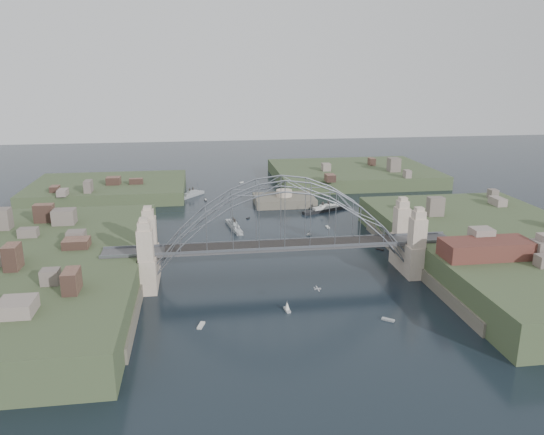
{
  "coord_description": "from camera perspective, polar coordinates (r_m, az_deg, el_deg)",
  "views": [
    {
      "loc": [
        -19.31,
        -117.16,
        49.11
      ],
      "look_at": [
        0.0,
        18.0,
        10.0
      ],
      "focal_mm": 34.67,
      "sensor_mm": 36.0,
      "label": 1
    }
  ],
  "objects": [
    {
      "name": "fort_island",
      "position": [
        196.1,
        1.32,
        1.37
      ],
      "size": [
        22.0,
        16.0,
        9.4
      ],
      "color": "#555043",
      "rests_on": "ground"
    },
    {
      "name": "naval_cruiser_near",
      "position": [
        166.49,
        -4.15,
        -0.96
      ],
      "size": [
        4.69,
        15.48,
        4.61
      ],
      "color": "#999EA1",
      "rests_on": "ground"
    },
    {
      "name": "small_boat_d",
      "position": [
        168.03,
        6.06,
        -1.05
      ],
      "size": [
        0.95,
        2.52,
        0.45
      ],
      "color": "silver",
      "rests_on": "ground"
    },
    {
      "name": "small_boat_a",
      "position": [
        147.68,
        -4.93,
        -3.38
      ],
      "size": [
        2.62,
        1.15,
        1.43
      ],
      "color": "silver",
      "rests_on": "ground"
    },
    {
      "name": "small_boat_e",
      "position": [
        174.66,
        -12.95,
        -0.71
      ],
      "size": [
        3.32,
        1.98,
        0.45
      ],
      "color": "silver",
      "rests_on": "ground"
    },
    {
      "name": "headland_nw",
      "position": [
        220.57,
        -17.25,
        2.52
      ],
      "size": [
        60.0,
        45.0,
        9.0
      ],
      "primitive_type": "cube",
      "color": "#384729",
      "rests_on": "ground"
    },
    {
      "name": "shore_west",
      "position": [
        131.88,
        -24.43,
        -6.47
      ],
      "size": [
        50.5,
        90.0,
        12.0
      ],
      "color": "#384729",
      "rests_on": "ground"
    },
    {
      "name": "small_boat_i",
      "position": [
        149.89,
        11.63,
        -3.42
      ],
      "size": [
        1.98,
        2.02,
        0.45
      ],
      "color": "silver",
      "rests_on": "ground"
    },
    {
      "name": "small_boat_g",
      "position": [
        110.21,
        12.49,
        -10.8
      ],
      "size": [
        2.54,
        2.24,
        0.45
      ],
      "color": "silver",
      "rests_on": "ground"
    },
    {
      "name": "shore_east",
      "position": [
        147.72,
        23.73,
        -4.03
      ],
      "size": [
        50.5,
        90.0,
        12.0
      ],
      "color": "#384729",
      "rests_on": "ground"
    },
    {
      "name": "finger_pier",
      "position": [
        117.02,
        23.03,
        -9.82
      ],
      "size": [
        4.0,
        22.0,
        1.4
      ],
      "primitive_type": "cube",
      "color": "#434345",
      "rests_on": "ground"
    },
    {
      "name": "small_boat_h",
      "position": [
        202.51,
        -7.24,
        1.9
      ],
      "size": [
        0.98,
        1.99,
        1.43
      ],
      "color": "silver",
      "rests_on": "ground"
    },
    {
      "name": "wharf_shed",
      "position": [
        127.2,
        22.25,
        -3.16
      ],
      "size": [
        20.0,
        8.0,
        4.0
      ],
      "primitive_type": "cube",
      "color": "#592D26",
      "rests_on": "shore_east"
    },
    {
      "name": "small_boat_f",
      "position": [
        177.06,
        -2.62,
        -0.08
      ],
      "size": [
        1.31,
        1.42,
        0.45
      ],
      "color": "silver",
      "rests_on": "ground"
    },
    {
      "name": "ground",
      "position": [
        128.5,
        1.14,
        -6.49
      ],
      "size": [
        500.0,
        500.0,
        0.0
      ],
      "primitive_type": "plane",
      "color": "black",
      "rests_on": "ground"
    },
    {
      "name": "aeroplane",
      "position": [
        105.77,
        4.9,
        -7.71
      ],
      "size": [
        1.44,
        2.75,
        0.4
      ],
      "color": "#A4A6AB"
    },
    {
      "name": "headland_ne",
      "position": [
        242.37,
        8.68,
        4.29
      ],
      "size": [
        70.0,
        55.0,
        9.5
      ],
      "primitive_type": "cube",
      "color": "#384729",
      "rests_on": "ground"
    },
    {
      "name": "small_boat_c",
      "position": [
        111.47,
        1.65,
        -9.7
      ],
      "size": [
        1.24,
        2.78,
        2.38
      ],
      "color": "silver",
      "rests_on": "ground"
    },
    {
      "name": "ocean_liner",
      "position": [
        187.02,
        5.84,
        0.9
      ],
      "size": [
        18.34,
        10.16,
        4.65
      ],
      "color": "black",
      "rests_on": "ground"
    },
    {
      "name": "small_boat_b",
      "position": [
        159.69,
        4.02,
        -1.86
      ],
      "size": [
        1.61,
        1.24,
        1.43
      ],
      "color": "silver",
      "rests_on": "ground"
    },
    {
      "name": "small_boat_j",
      "position": [
        106.47,
        -7.72,
        -11.55
      ],
      "size": [
        1.69,
        2.94,
        0.45
      ],
      "color": "silver",
      "rests_on": "ground"
    },
    {
      "name": "bridge",
      "position": [
        124.31,
        1.17,
        -1.23
      ],
      "size": [
        84.0,
        13.8,
        24.6
      ],
      "color": "#434345",
      "rests_on": "ground"
    },
    {
      "name": "small_boat_k",
      "position": [
        232.85,
        -3.33,
        3.82
      ],
      "size": [
        2.07,
        1.96,
        0.45
      ],
      "color": "silver",
      "rests_on": "ground"
    },
    {
      "name": "naval_cruiser_far",
      "position": [
        209.48,
        -8.74,
        2.45
      ],
      "size": [
        10.25,
        12.38,
        4.78
      ],
      "color": "#999EA1",
      "rests_on": "ground"
    }
  ]
}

